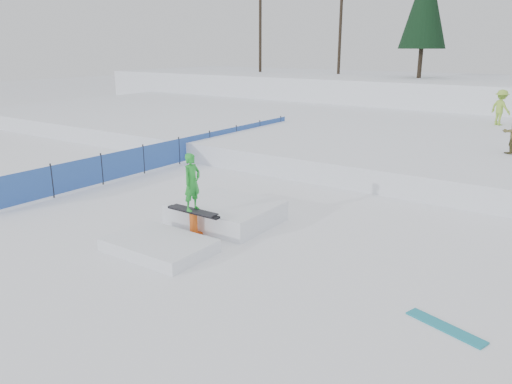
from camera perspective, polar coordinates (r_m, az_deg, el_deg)
The scene contains 7 objects.
ground at distance 11.59m, azimuth -7.78°, elevation -7.11°, with size 120.00×120.00×0.00m, color white.
snow_berm at distance 38.58m, azimuth 24.35°, elevation 9.90°, with size 60.00×14.00×2.40m, color white.
snow_midrise at distance 25.18m, azimuth 17.74°, elevation 6.01°, with size 50.00×18.00×0.80m, color white.
safety_fence at distance 20.31m, azimuth -8.77°, elevation 4.70°, with size 0.05×16.00×1.10m.
walker_ygreen at distance 27.72m, azimuth 26.19°, elevation 8.66°, with size 1.12×0.65×1.74m, color #92C23D.
loose_board_teal at distance 9.30m, azimuth 20.84°, elevation -14.27°, with size 1.40×0.28×0.03m, color teal.
jib_rail_feature at distance 12.97m, azimuth -5.43°, elevation -3.00°, with size 2.60×4.40×2.11m.
Camera 1 is at (7.32, -7.73, 4.59)m, focal length 35.00 mm.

